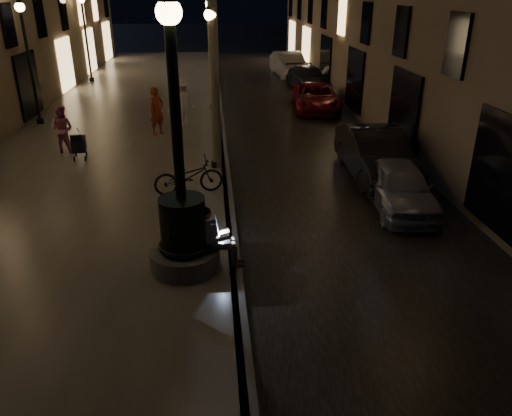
{
  "coord_description": "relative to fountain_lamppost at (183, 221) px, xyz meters",
  "views": [
    {
      "loc": [
        -0.35,
        -6.81,
        5.41
      ],
      "look_at": [
        0.52,
        3.0,
        0.99
      ],
      "focal_mm": 35.0,
      "sensor_mm": 36.0,
      "label": 1
    }
  ],
  "objects": [
    {
      "name": "pedestrian_white",
      "position": [
        -0.55,
        10.96,
        -0.05
      ],
      "size": [
        1.43,
        1.24,
        1.92
      ],
      "primitive_type": "imported",
      "rotation": [
        0.0,
        0.0,
        3.67
      ],
      "color": "white",
      "rests_on": "promenade"
    },
    {
      "name": "pedestrian_red",
      "position": [
        -1.42,
        9.98,
        -0.13
      ],
      "size": [
        0.76,
        0.76,
        1.77
      ],
      "primitive_type": "imported",
      "rotation": [
        0.0,
        0.0,
        0.78
      ],
      "color": "#A93A21",
      "rests_on": "promenade"
    },
    {
      "name": "car_front",
      "position": [
        5.45,
        2.88,
        -0.6
      ],
      "size": [
        1.73,
        3.68,
        1.22
      ],
      "primitive_type": "imported",
      "rotation": [
        0.0,
        0.0,
        -0.08
      ],
      "color": "#96979D",
      "rests_on": "ground"
    },
    {
      "name": "lamp_curb_b",
      "position": [
        0.7,
        14.0,
        2.02
      ],
      "size": [
        0.36,
        0.36,
        4.81
      ],
      "color": "black",
      "rests_on": "promenade"
    },
    {
      "name": "lamp_left_b",
      "position": [
        -6.4,
        12.0,
        2.02
      ],
      "size": [
        0.36,
        0.36,
        4.81
      ],
      "color": "black",
      "rests_on": "promenade"
    },
    {
      "name": "lamp_curb_c",
      "position": [
        0.7,
        22.0,
        2.02
      ],
      "size": [
        0.36,
        0.36,
        4.81
      ],
      "color": "black",
      "rests_on": "promenade"
    },
    {
      "name": "lamp_left_c",
      "position": [
        -6.4,
        22.0,
        2.02
      ],
      "size": [
        0.36,
        0.36,
        4.81
      ],
      "color": "black",
      "rests_on": "promenade"
    },
    {
      "name": "lamp_curb_d",
      "position": [
        0.7,
        30.0,
        2.02
      ],
      "size": [
        0.36,
        0.36,
        4.81
      ],
      "color": "black",
      "rests_on": "promenade"
    },
    {
      "name": "car_rear",
      "position": [
        6.05,
        19.11,
        -0.58
      ],
      "size": [
        2.2,
        4.49,
        1.26
      ],
      "primitive_type": "imported",
      "rotation": [
        0.0,
        0.0,
        0.1
      ],
      "color": "#2C2C31",
      "rests_on": "ground"
    },
    {
      "name": "bicycle",
      "position": [
        -0.05,
        3.92,
        -0.52
      ],
      "size": [
        1.96,
        0.99,
        0.98
      ],
      "primitive_type": "imported",
      "rotation": [
        0.0,
        0.0,
        1.76
      ],
      "color": "black",
      "rests_on": "promenade"
    },
    {
      "name": "cobble_lane",
      "position": [
        4.0,
        13.0,
        -1.2
      ],
      "size": [
        6.0,
        45.0,
        0.02
      ],
      "primitive_type": "cube",
      "color": "black",
      "rests_on": "ground"
    },
    {
      "name": "fountain_lamppost",
      "position": [
        0.0,
        0.0,
        0.0
      ],
      "size": [
        1.4,
        1.4,
        5.21
      ],
      "color": "#59595B",
      "rests_on": "promenade"
    },
    {
      "name": "promenade",
      "position": [
        -3.0,
        13.0,
        -1.11
      ],
      "size": [
        8.0,
        45.0,
        0.2
      ],
      "primitive_type": "cube",
      "color": "#615D55",
      "rests_on": "ground"
    },
    {
      "name": "seated_man_laptop",
      "position": [
        0.61,
        0.0,
        -0.32
      ],
      "size": [
        0.92,
        0.31,
        1.3
      ],
      "color": "tan",
      "rests_on": "promenade"
    },
    {
      "name": "curb_strip",
      "position": [
        1.0,
        13.0,
        -1.11
      ],
      "size": [
        0.25,
        45.0,
        0.2
      ],
      "primitive_type": "cube",
      "color": "#59595B",
      "rests_on": "ground"
    },
    {
      "name": "ground",
      "position": [
        1.0,
        13.0,
        -1.21
      ],
      "size": [
        120.0,
        120.0,
        0.0
      ],
      "primitive_type": "plane",
      "color": "black",
      "rests_on": "ground"
    },
    {
      "name": "car_second",
      "position": [
        5.52,
        5.13,
        -0.47
      ],
      "size": [
        1.63,
        4.52,
        1.48
      ],
      "primitive_type": "imported",
      "rotation": [
        0.0,
        0.0,
        -0.01
      ],
      "color": "black",
      "rests_on": "ground"
    },
    {
      "name": "pedestrian_pink",
      "position": [
        -4.38,
        8.03,
        -0.22
      ],
      "size": [
        0.91,
        0.79,
        1.59
      ],
      "primitive_type": "imported",
      "rotation": [
        0.0,
        0.0,
        2.87
      ],
      "color": "#D37096",
      "rests_on": "promenade"
    },
    {
      "name": "stroller",
      "position": [
        -3.7,
        7.18,
        -0.51
      ],
      "size": [
        0.51,
        0.99,
        1.0
      ],
      "rotation": [
        0.0,
        0.0,
        0.14
      ],
      "color": "black",
      "rests_on": "promenade"
    },
    {
      "name": "car_third",
      "position": [
        5.5,
        14.2,
        -0.6
      ],
      "size": [
        2.4,
        4.56,
        1.22
      ],
      "primitive_type": "imported",
      "rotation": [
        0.0,
        0.0,
        -0.09
      ],
      "color": "maroon",
      "rests_on": "ground"
    },
    {
      "name": "lamp_curb_a",
      "position": [
        0.7,
        6.0,
        2.02
      ],
      "size": [
        0.36,
        0.36,
        4.81
      ],
      "color": "black",
      "rests_on": "promenade"
    },
    {
      "name": "car_fifth",
      "position": [
        5.65,
        23.75,
        -0.45
      ],
      "size": [
        2.05,
        4.74,
        1.52
      ],
      "primitive_type": "imported",
      "rotation": [
        0.0,
        0.0,
        0.1
      ],
      "color": "#A5A5A0",
      "rests_on": "ground"
    }
  ]
}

